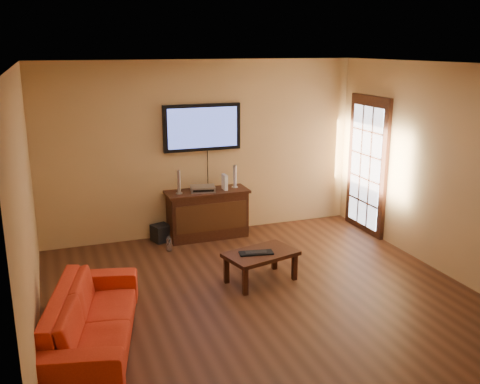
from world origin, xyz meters
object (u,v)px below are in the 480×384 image
av_receiver (203,189)px  bottle (169,244)px  television (202,127)px  subwoofer (161,233)px  speaker_left (179,183)px  speaker_right (235,177)px  sofa (92,309)px  media_console (208,214)px  coffee_table (261,257)px  game_console (225,182)px  keyboard (256,253)px

av_receiver → bottle: (-0.63, -0.37, -0.69)m
television → subwoofer: size_ratio=4.76×
speaker_left → speaker_right: bearing=3.6°
sofa → bottle: size_ratio=8.53×
av_receiver → media_console: bearing=21.2°
media_console → av_receiver: (-0.07, -0.01, 0.41)m
coffee_table → speaker_right: size_ratio=2.80×
game_console → subwoofer: bearing=174.6°
av_receiver → subwoofer: av_receiver is taller
av_receiver → game_console: size_ratio=1.56×
game_console → keyboard: (-0.19, -1.80, -0.46)m
sofa → subwoofer: 2.94m
av_receiver → television: bearing=82.5°
media_console → television: size_ratio=1.06×
coffee_table → av_receiver: size_ratio=2.68×
speaker_left → av_receiver: bearing=0.8°
speaker_right → television: bearing=160.7°
media_console → speaker_left: speaker_left is taller
sofa → television: bearing=-22.0°
media_console → bottle: bearing=-151.6°
media_console → subwoofer: 0.77m
television → media_console: bearing=-90.0°
bottle → coffee_table: bearing=-58.7°
game_console → keyboard: game_console is taller
keyboard → speaker_left: bearing=106.3°
sofa → av_receiver: av_receiver is taller
coffee_table → media_console: bearing=95.0°
keyboard → av_receiver: bearing=95.0°
keyboard → coffee_table: bearing=15.7°
subwoofer → keyboard: bearing=-86.2°
media_console → television: (-0.00, 0.20, 1.32)m
av_receiver → keyboard: av_receiver is taller
coffee_table → keyboard: keyboard is taller
sofa → speaker_right: size_ratio=5.45×
media_console → coffee_table: size_ratio=1.29×
subwoofer → bottle: 0.45m
television → speaker_left: (-0.44, -0.22, -0.78)m
television → keyboard: 2.40m
bottle → sofa: bearing=-120.0°
media_console → coffee_table: media_console is taller
subwoofer → bottle: subwoofer is taller
subwoofer → bottle: bearing=-107.0°
television → speaker_left: size_ratio=3.38×
av_receiver → game_console: bearing=9.3°
speaker_left → speaker_right: (0.91, 0.06, -0.00)m
television → coffee_table: television is taller
coffee_table → game_console: (0.12, 1.77, 0.53)m
television → sofa: size_ratio=0.63×
speaker_right → subwoofer: bearing=178.4°
bottle → keyboard: keyboard is taller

